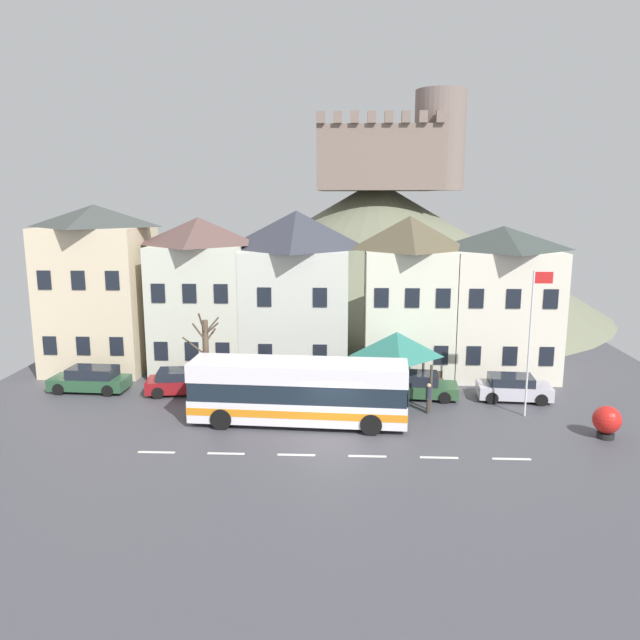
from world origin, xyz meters
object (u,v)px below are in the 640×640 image
(parked_car_03, at_px, (91,379))
(pedestrian_00, at_px, (383,396))
(flagpole, at_px, (532,333))
(townhouse_03, at_px, (408,296))
(townhouse_04, at_px, (500,301))
(parked_car_01, at_px, (513,388))
(townhouse_01, at_px, (201,295))
(pedestrian_01, at_px, (428,397))
(townhouse_02, at_px, (297,292))
(parked_car_00, at_px, (184,382))
(parked_car_02, at_px, (416,386))
(harbour_buoy, at_px, (607,421))
(transit_bus, at_px, (299,392))
(public_bench, at_px, (427,378))
(hilltop_castle, at_px, (376,243))
(townhouse_00, at_px, (99,288))
(bus_shelter, at_px, (397,345))
(bare_tree_00, at_px, (206,361))

(parked_car_03, relative_size, pedestrian_00, 2.93)
(flagpole, bearing_deg, parked_car_03, 172.77)
(parked_car_03, bearing_deg, flagpole, 175.52)
(townhouse_03, bearing_deg, townhouse_04, 5.31)
(townhouse_03, height_order, parked_car_01, townhouse_03)
(townhouse_01, relative_size, pedestrian_01, 6.16)
(townhouse_02, distance_m, townhouse_03, 6.83)
(parked_car_00, bearing_deg, townhouse_03, 12.11)
(parked_car_00, distance_m, parked_car_02, 12.77)
(harbour_buoy, bearing_deg, townhouse_03, 128.43)
(townhouse_01, distance_m, townhouse_02, 5.92)
(transit_bus, relative_size, parked_car_02, 2.36)
(pedestrian_01, distance_m, public_bench, 4.57)
(hilltop_castle, height_order, parked_car_00, hilltop_castle)
(pedestrian_01, relative_size, harbour_buoy, 1.03)
(townhouse_00, distance_m, harbour_buoy, 29.50)
(townhouse_01, xyz_separation_m, harbour_buoy, (20.77, -10.30, -3.93))
(parked_car_00, bearing_deg, hilltop_castle, 58.57)
(townhouse_03, distance_m, parked_car_00, 14.11)
(townhouse_03, relative_size, bus_shelter, 2.58)
(harbour_buoy, bearing_deg, parked_car_01, 118.02)
(parked_car_03, height_order, flagpole, flagpole)
(hilltop_castle, bearing_deg, flagpole, -77.84)
(parked_car_02, distance_m, public_bench, 2.27)
(parked_car_03, bearing_deg, harbour_buoy, 170.40)
(townhouse_02, height_order, harbour_buoy, townhouse_02)
(townhouse_04, bearing_deg, pedestrian_00, -133.77)
(parked_car_00, height_order, pedestrian_00, pedestrian_00)
(bus_shelter, bearing_deg, bare_tree_00, -169.07)
(townhouse_01, relative_size, bare_tree_00, 1.84)
(hilltop_castle, bearing_deg, parked_car_00, -113.61)
(transit_bus, distance_m, pedestrian_01, 6.68)
(bus_shelter, xyz_separation_m, pedestrian_01, (1.50, -2.02, -2.21))
(transit_bus, bearing_deg, townhouse_00, 148.14)
(townhouse_01, xyz_separation_m, hilltop_castle, (11.65, 21.88, 1.66))
(bus_shelter, height_order, parked_car_03, bus_shelter)
(townhouse_00, distance_m, parked_car_01, 25.36)
(bus_shelter, xyz_separation_m, harbour_buoy, (9.11, -5.00, -2.22))
(parked_car_00, bearing_deg, townhouse_01, 82.47)
(pedestrian_01, relative_size, bare_tree_00, 0.30)
(parked_car_02, distance_m, pedestrian_00, 3.13)
(parked_car_00, xyz_separation_m, public_bench, (13.63, 1.93, -0.19))
(pedestrian_00, relative_size, flagpole, 0.20)
(pedestrian_01, bearing_deg, parked_car_01, 25.55)
(bus_shelter, bearing_deg, townhouse_03, 78.70)
(parked_car_00, height_order, bare_tree_00, bare_tree_00)
(pedestrian_01, bearing_deg, harbour_buoy, -21.37)
(townhouse_02, xyz_separation_m, parked_car_02, (6.90, -5.37, -4.28))
(parked_car_00, distance_m, public_bench, 13.77)
(townhouse_04, relative_size, harbour_buoy, 6.00)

